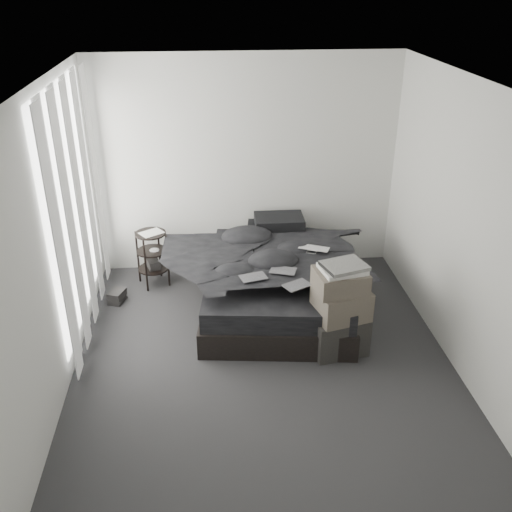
{
  "coord_description": "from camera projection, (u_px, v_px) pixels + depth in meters",
  "views": [
    {
      "loc": [
        -0.48,
        -4.41,
        3.39
      ],
      "look_at": [
        0.0,
        0.8,
        0.75
      ],
      "focal_mm": 40.0,
      "sensor_mm": 36.0,
      "label": 1
    }
  ],
  "objects": [
    {
      "name": "side_stand",
      "position": [
        153.0,
        259.0,
        6.73
      ],
      "size": [
        0.47,
        0.47,
        0.66
      ],
      "primitive_type": "cylinder",
      "rotation": [
        0.0,
        0.0,
        0.42
      ],
      "color": "black",
      "rests_on": "floor"
    },
    {
      "name": "pillow_upper",
      "position": [
        279.0,
        221.0,
        6.79
      ],
      "size": [
        0.58,
        0.41,
        0.13
      ],
      "primitive_type": "cube",
      "rotation": [
        0.0,
        0.0,
        -0.01
      ],
      "color": "black",
      "rests_on": "pillow_lower"
    },
    {
      "name": "art_book_white",
      "position": [
        342.0,
        269.0,
        5.28
      ],
      "size": [
        0.45,
        0.39,
        0.04
      ],
      "primitive_type": "cube",
      "rotation": [
        0.0,
        0.0,
        0.2
      ],
      "color": "silver",
      "rests_on": "box_upper"
    },
    {
      "name": "floor_books",
      "position": [
        117.0,
        296.0,
        6.46
      ],
      "size": [
        0.2,
        0.24,
        0.15
      ],
      "primitive_type": "cube",
      "rotation": [
        0.0,
        0.0,
        -0.26
      ],
      "color": "black",
      "rests_on": "floor"
    },
    {
      "name": "papers",
      "position": [
        151.0,
        233.0,
        6.58
      ],
      "size": [
        0.32,
        0.3,
        0.01
      ],
      "primitive_type": "cube",
      "rotation": [
        0.0,
        0.0,
        0.6
      ],
      "color": "white",
      "rests_on": "side_stand"
    },
    {
      "name": "box_lower",
      "position": [
        337.0,
        333.0,
        5.6
      ],
      "size": [
        0.59,
        0.5,
        0.39
      ],
      "primitive_type": "cube",
      "rotation": [
        0.0,
        0.0,
        0.2
      ],
      "color": "black",
      "rests_on": "floor"
    },
    {
      "name": "window_left",
      "position": [
        73.0,
        204.0,
        5.54
      ],
      "size": [
        0.02,
        2.0,
        2.3
      ],
      "primitive_type": "cube",
      "color": "white",
      "rests_on": "wall_left"
    },
    {
      "name": "comic_a",
      "position": [
        253.0,
        271.0,
        5.6
      ],
      "size": [
        0.29,
        0.23,
        0.01
      ],
      "primitive_type": "cube",
      "rotation": [
        0.0,
        0.0,
        0.27
      ],
      "color": "black",
      "rests_on": "duvet"
    },
    {
      "name": "comic_b",
      "position": [
        283.0,
        263.0,
        5.73
      ],
      "size": [
        0.3,
        0.24,
        0.01
      ],
      "primitive_type": "cube",
      "rotation": [
        0.0,
        0.0,
        -0.33
      ],
      "color": "black",
      "rests_on": "duvet"
    },
    {
      "name": "wall_left",
      "position": [
        50.0,
        249.0,
        4.76
      ],
      "size": [
        0.01,
        4.2,
        2.6
      ],
      "primitive_type": "cube",
      "color": "silver",
      "rests_on": "ground"
    },
    {
      "name": "wall_right",
      "position": [
        466.0,
        233.0,
        5.05
      ],
      "size": [
        0.01,
        4.2,
        2.6
      ],
      "primitive_type": "cube",
      "color": "silver",
      "rests_on": "ground"
    },
    {
      "name": "wall_front",
      "position": [
        306.0,
        407.0,
        3.04
      ],
      "size": [
        3.6,
        0.01,
        2.6
      ],
      "primitive_type": "cube",
      "color": "silver",
      "rests_on": "ground"
    },
    {
      "name": "ceiling",
      "position": [
        266.0,
        86.0,
        4.32
      ],
      "size": [
        3.6,
        4.2,
        0.01
      ],
      "primitive_type": "cube",
      "color": "white",
      "rests_on": "ground"
    },
    {
      "name": "wall_back",
      "position": [
        246.0,
        166.0,
        6.77
      ],
      "size": [
        3.6,
        0.01,
        2.6
      ],
      "primitive_type": "cube",
      "color": "silver",
      "rests_on": "ground"
    },
    {
      "name": "bed",
      "position": [
        277.0,
        295.0,
        6.35
      ],
      "size": [
        1.78,
        2.21,
        0.28
      ],
      "primitive_type": "cube",
      "rotation": [
        0.0,
        0.0,
        -0.12
      ],
      "color": "black",
      "rests_on": "floor"
    },
    {
      "name": "pillow_lower",
      "position": [
        273.0,
        231.0,
        6.87
      ],
      "size": [
        0.66,
        0.49,
        0.14
      ],
      "primitive_type": "cube",
      "rotation": [
        0.0,
        0.0,
        -0.12
      ],
      "color": "black",
      "rests_on": "mattress"
    },
    {
      "name": "curtain_left",
      "position": [
        79.0,
        210.0,
        5.57
      ],
      "size": [
        0.06,
        2.12,
        2.48
      ],
      "primitive_type": "cube",
      "color": "white",
      "rests_on": "wall_left"
    },
    {
      "name": "mattress",
      "position": [
        277.0,
        276.0,
        6.24
      ],
      "size": [
        1.71,
        2.15,
        0.22
      ],
      "primitive_type": "cube",
      "rotation": [
        0.0,
        0.0,
        -0.12
      ],
      "color": "black",
      "rests_on": "bed"
    },
    {
      "name": "floor",
      "position": [
        264.0,
        363.0,
        5.49
      ],
      "size": [
        3.6,
        4.2,
        0.01
      ],
      "primitive_type": "cube",
      "color": "#2C2C2E",
      "rests_on": "ground"
    },
    {
      "name": "duvet",
      "position": [
        278.0,
        259.0,
        6.1
      ],
      "size": [
        1.71,
        1.91,
        0.24
      ],
      "primitive_type": "imported",
      "rotation": [
        0.0,
        0.0,
        -0.12
      ],
      "color": "black",
      "rests_on": "mattress"
    },
    {
      "name": "laptop",
      "position": [
        313.0,
        244.0,
        6.12
      ],
      "size": [
        0.39,
        0.33,
        0.03
      ],
      "primitive_type": "imported",
      "rotation": [
        0.0,
        0.0,
        -0.43
      ],
      "color": "silver",
      "rests_on": "duvet"
    },
    {
      "name": "comic_c",
      "position": [
        297.0,
        277.0,
        5.45
      ],
      "size": [
        0.31,
        0.27,
        0.01
      ],
      "primitive_type": "cube",
      "rotation": [
        0.0,
        0.0,
        0.49
      ],
      "color": "black",
      "rests_on": "duvet"
    },
    {
      "name": "box_upper",
      "position": [
        340.0,
        281.0,
        5.33
      ],
      "size": [
        0.51,
        0.44,
        0.2
      ],
      "primitive_type": "cube",
      "rotation": [
        0.0,
        0.0,
        0.14
      ],
      "color": "#554D43",
      "rests_on": "box_mid"
    },
    {
      "name": "art_book_snake",
      "position": [
        344.0,
        266.0,
        5.25
      ],
      "size": [
        0.46,
        0.41,
        0.04
      ],
      "primitive_type": "cube",
      "rotation": [
        0.0,
        0.0,
        0.3
      ],
      "color": "silver",
      "rests_on": "art_book_white"
    },
    {
      "name": "box_mid",
      "position": [
        341.0,
        304.0,
        5.44
      ],
      "size": [
        0.57,
        0.5,
        0.3
      ],
      "primitive_type": "cube",
      "rotation": [
        0.0,
        0.0,
        0.27
      ],
      "color": "#554D43",
      "rests_on": "box_lower"
    }
  ]
}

